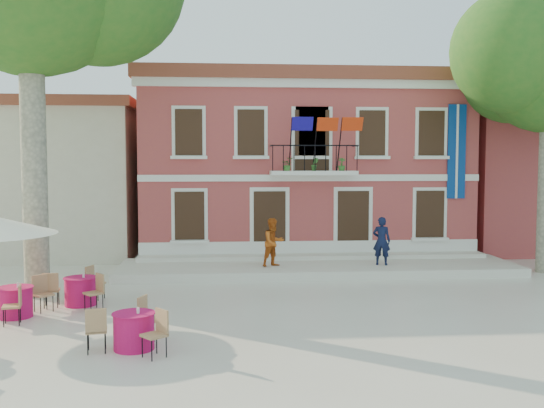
{
  "coord_description": "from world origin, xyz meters",
  "views": [
    {
      "loc": [
        -1.32,
        -16.71,
        3.91
      ],
      "look_at": [
        0.29,
        3.5,
        2.49
      ],
      "focal_mm": 40.0,
      "sensor_mm": 36.0,
      "label": 1
    }
  ],
  "objects_px": {
    "pedestrian_navy": "(382,241)",
    "cafe_table_1": "(134,329)",
    "cafe_table_0": "(80,290)",
    "cafe_table_3": "(15,300)",
    "pedestrian_orange": "(273,242)"
  },
  "relations": [
    {
      "from": "pedestrian_navy",
      "to": "cafe_table_1",
      "type": "height_order",
      "value": "pedestrian_navy"
    },
    {
      "from": "pedestrian_navy",
      "to": "cafe_table_1",
      "type": "bearing_deg",
      "value": 70.37
    },
    {
      "from": "cafe_table_0",
      "to": "cafe_table_1",
      "type": "xyz_separation_m",
      "value": [
        2.03,
        -4.06,
        0.0
      ]
    },
    {
      "from": "pedestrian_navy",
      "to": "cafe_table_3",
      "type": "distance_m",
      "value": 11.95
    },
    {
      "from": "cafe_table_0",
      "to": "cafe_table_3",
      "type": "relative_size",
      "value": 1.01
    },
    {
      "from": "cafe_table_0",
      "to": "cafe_table_3",
      "type": "height_order",
      "value": "same"
    },
    {
      "from": "pedestrian_orange",
      "to": "cafe_table_3",
      "type": "relative_size",
      "value": 0.91
    },
    {
      "from": "pedestrian_navy",
      "to": "cafe_table_3",
      "type": "xyz_separation_m",
      "value": [
        -10.75,
        -5.18,
        -0.72
      ]
    },
    {
      "from": "pedestrian_orange",
      "to": "pedestrian_navy",
      "type": "bearing_deg",
      "value": -29.64
    },
    {
      "from": "pedestrian_navy",
      "to": "cafe_table_1",
      "type": "distance_m",
      "value": 10.95
    },
    {
      "from": "cafe_table_1",
      "to": "cafe_table_3",
      "type": "height_order",
      "value": "same"
    },
    {
      "from": "cafe_table_1",
      "to": "cafe_table_3",
      "type": "bearing_deg",
      "value": 139.41
    },
    {
      "from": "pedestrian_navy",
      "to": "cafe_table_1",
      "type": "relative_size",
      "value": 0.92
    },
    {
      "from": "pedestrian_navy",
      "to": "cafe_table_0",
      "type": "height_order",
      "value": "pedestrian_navy"
    },
    {
      "from": "cafe_table_0",
      "to": "cafe_table_3",
      "type": "distance_m",
      "value": 1.78
    }
  ]
}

